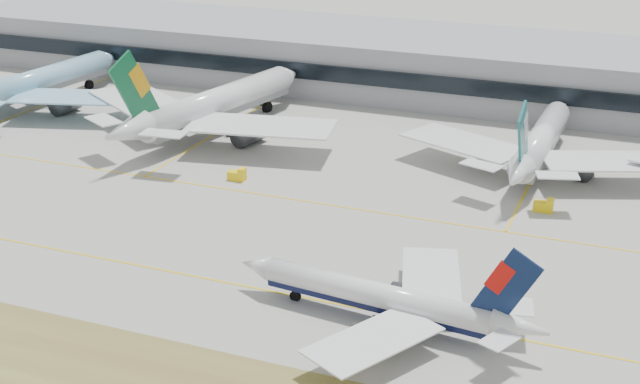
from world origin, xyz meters
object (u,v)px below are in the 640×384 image
at_px(taxiing_airliner, 387,299).
at_px(terminal, 427,64).
at_px(widebody_korean, 36,83).
at_px(widebody_eva, 212,106).
at_px(widebody_cathay, 539,144).

distance_m(taxiing_airliner, terminal, 125.71).
bearing_deg(widebody_korean, terminal, -53.97).
xyz_separation_m(widebody_eva, terminal, (35.61, 54.70, 0.94)).
xyz_separation_m(widebody_korean, terminal, (87.89, 51.35, 1.51)).
relative_size(taxiing_airliner, widebody_korean, 0.75).
height_order(widebody_korean, widebody_cathay, widebody_korean).
distance_m(widebody_korean, terminal, 101.80).
bearing_deg(widebody_cathay, widebody_korean, 91.54).
distance_m(widebody_korean, widebody_eva, 52.38).
distance_m(widebody_cathay, terminal, 63.53).
distance_m(taxiing_airliner, widebody_korean, 136.20).
relative_size(taxiing_airliner, widebody_eva, 0.69).
bearing_deg(widebody_cathay, widebody_eva, 94.29).
distance_m(widebody_korean, widebody_cathay, 125.84).
relative_size(taxiing_airliner, widebody_cathay, 0.82).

